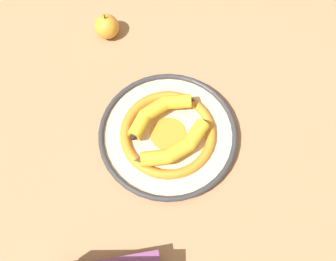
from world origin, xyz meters
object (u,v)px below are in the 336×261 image
(decorative_bowl, at_px, (168,134))
(banana_b, at_px, (159,111))
(apple, at_px, (107,27))
(banana_a, at_px, (175,148))

(decorative_bowl, distance_m, banana_b, 0.06)
(banana_b, height_order, apple, apple)
(apple, bearing_deg, banana_b, 130.59)
(apple, bearing_deg, banana_a, 128.95)
(apple, bearing_deg, decorative_bowl, 130.16)
(banana_a, distance_m, banana_b, 0.10)
(banana_b, bearing_deg, decorative_bowl, 80.69)
(banana_b, bearing_deg, banana_a, 77.24)
(banana_b, xyz_separation_m, apple, (0.19, -0.22, -0.02))
(decorative_bowl, bearing_deg, apple, -49.84)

